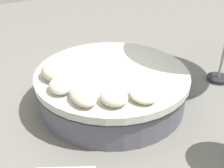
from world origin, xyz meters
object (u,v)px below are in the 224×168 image
at_px(throw_pillow_0, 52,72).
at_px(throw_pillow_1, 60,86).
at_px(throw_pillow_4, 143,95).
at_px(throw_pillow_3, 114,97).
at_px(round_bed, 112,87).
at_px(throw_pillow_2, 83,96).

bearing_deg(throw_pillow_0, throw_pillow_1, -3.97).
relative_size(throw_pillow_1, throw_pillow_4, 0.93).
bearing_deg(throw_pillow_4, throw_pillow_3, -108.26).
relative_size(round_bed, throw_pillow_4, 5.86).
xyz_separation_m(throw_pillow_2, throw_pillow_3, (0.25, 0.36, 0.01)).
bearing_deg(throw_pillow_4, throw_pillow_1, -129.85).
bearing_deg(round_bed, throw_pillow_3, -28.40).
bearing_deg(throw_pillow_0, throw_pillow_2, 9.96).
xyz_separation_m(round_bed, throw_pillow_1, (0.17, -0.99, 0.40)).
bearing_deg(throw_pillow_2, round_bed, 125.57).
relative_size(throw_pillow_0, throw_pillow_2, 0.92).
distance_m(round_bed, throw_pillow_1, 1.08).
relative_size(round_bed, throw_pillow_3, 6.21).
bearing_deg(throw_pillow_4, throw_pillow_2, -116.46).
height_order(throw_pillow_1, throw_pillow_2, throw_pillow_1).
bearing_deg(throw_pillow_1, round_bed, 99.54).
xyz_separation_m(throw_pillow_2, throw_pillow_4, (0.38, 0.77, -0.01)).
xyz_separation_m(throw_pillow_0, throw_pillow_3, (1.11, 0.51, -0.02)).
height_order(round_bed, throw_pillow_1, throw_pillow_1).
bearing_deg(throw_pillow_0, throw_pillow_3, 24.80).
bearing_deg(throw_pillow_2, throw_pillow_0, -170.04).
height_order(throw_pillow_1, throw_pillow_4, throw_pillow_1).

